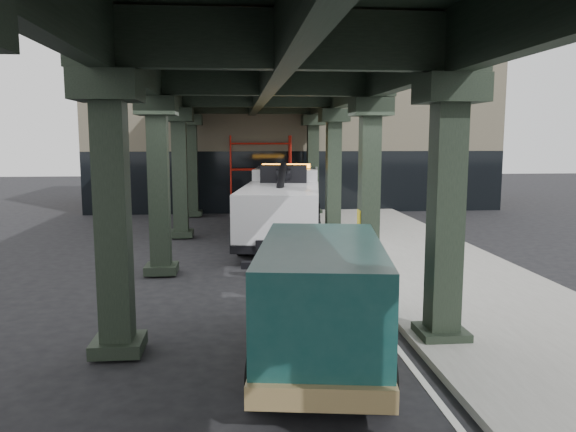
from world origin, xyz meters
TOP-DOWN VIEW (x-y plane):
  - ground at (0.00, 0.00)m, footprint 90.00×90.00m
  - sidewalk at (4.50, 2.00)m, footprint 5.00×40.00m
  - lane_stripe at (1.70, 2.00)m, footprint 0.12×38.00m
  - viaduct at (-0.40, 2.00)m, footprint 7.40×32.00m
  - building at (2.00, 20.00)m, footprint 22.00×10.00m
  - scaffolding at (0.00, 14.64)m, footprint 3.08×0.88m
  - tow_truck at (0.50, 6.76)m, footprint 3.75×9.38m
  - towed_van at (0.19, -4.66)m, footprint 2.81×5.59m

SIDE VIEW (x-z plane):
  - ground at x=0.00m, z-range 0.00..0.00m
  - lane_stripe at x=1.70m, z-range 0.00..0.01m
  - sidewalk at x=4.50m, z-range 0.00..0.15m
  - towed_van at x=0.19m, z-range 0.08..2.25m
  - tow_truck at x=0.50m, z-range -0.04..2.96m
  - scaffolding at x=0.00m, z-range 0.11..4.11m
  - building at x=2.00m, z-range 0.00..8.00m
  - viaduct at x=-0.40m, z-range 2.26..8.66m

